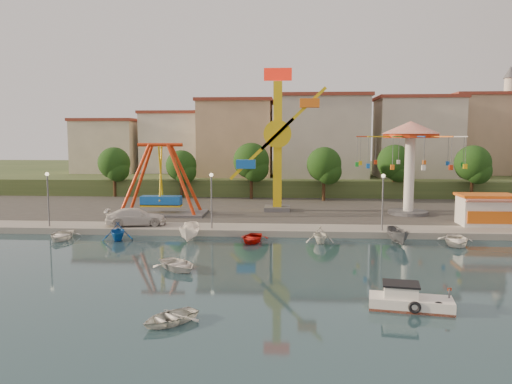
# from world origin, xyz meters

# --- Properties ---
(ground) EXTENTS (200.00, 200.00, 0.00)m
(ground) POSITION_xyz_m (0.00, 0.00, 0.00)
(ground) COLOR #142B37
(ground) RESTS_ON ground
(quay_deck) EXTENTS (200.00, 100.00, 0.60)m
(quay_deck) POSITION_xyz_m (0.00, 62.00, 0.30)
(quay_deck) COLOR #9E998E
(quay_deck) RESTS_ON ground
(asphalt_pad) EXTENTS (90.00, 28.00, 0.01)m
(asphalt_pad) POSITION_xyz_m (0.00, 30.00, 0.60)
(asphalt_pad) COLOR #4C4944
(asphalt_pad) RESTS_ON quay_deck
(hill_terrace) EXTENTS (200.00, 60.00, 3.00)m
(hill_terrace) POSITION_xyz_m (0.00, 67.00, 1.50)
(hill_terrace) COLOR #384C26
(hill_terrace) RESTS_ON ground
(pirate_ship_ride) EXTENTS (10.00, 5.00, 8.00)m
(pirate_ship_ride) POSITION_xyz_m (-14.95, 20.93, 4.39)
(pirate_ship_ride) COLOR #59595E
(pirate_ship_ride) RESTS_ON quay_deck
(kamikaze_tower) EXTENTS (7.46, 3.10, 16.50)m
(kamikaze_tower) POSITION_xyz_m (-1.68, 24.58, 8.45)
(kamikaze_tower) COLOR #59595E
(kamikaze_tower) RESTS_ON quay_deck
(wave_swinger) EXTENTS (11.60, 11.60, 10.40)m
(wave_swinger) POSITION_xyz_m (12.69, 22.98, 8.20)
(wave_swinger) COLOR #59595E
(wave_swinger) RESTS_ON quay_deck
(booth_left) EXTENTS (5.40, 3.78, 3.08)m
(booth_left) POSITION_xyz_m (18.70, 16.49, 2.16)
(booth_left) COLOR white
(booth_left) RESTS_ON quay_deck
(lamp_post_0) EXTENTS (0.14, 0.14, 5.00)m
(lamp_post_0) POSITION_xyz_m (-24.00, 13.00, 3.10)
(lamp_post_0) COLOR #59595E
(lamp_post_0) RESTS_ON quay_deck
(lamp_post_1) EXTENTS (0.14, 0.14, 5.00)m
(lamp_post_1) POSITION_xyz_m (-8.00, 13.00, 3.10)
(lamp_post_1) COLOR #59595E
(lamp_post_1) RESTS_ON quay_deck
(lamp_post_2) EXTENTS (0.14, 0.14, 5.00)m
(lamp_post_2) POSITION_xyz_m (8.00, 13.00, 3.10)
(lamp_post_2) COLOR #59595E
(lamp_post_2) RESTS_ON quay_deck
(tree_0) EXTENTS (4.60, 4.60, 7.19)m
(tree_0) POSITION_xyz_m (-26.00, 36.98, 5.47)
(tree_0) COLOR #382314
(tree_0) RESTS_ON quay_deck
(tree_1) EXTENTS (4.35, 4.35, 6.80)m
(tree_1) POSITION_xyz_m (-16.00, 36.24, 5.20)
(tree_1) COLOR #382314
(tree_1) RESTS_ON quay_deck
(tree_2) EXTENTS (5.02, 5.02, 7.85)m
(tree_2) POSITION_xyz_m (-6.00, 35.81, 5.92)
(tree_2) COLOR #382314
(tree_2) RESTS_ON quay_deck
(tree_3) EXTENTS (4.68, 4.68, 7.32)m
(tree_3) POSITION_xyz_m (4.00, 34.36, 5.55)
(tree_3) COLOR #382314
(tree_3) RESTS_ON quay_deck
(tree_4) EXTENTS (4.86, 4.86, 7.60)m
(tree_4) POSITION_xyz_m (14.00, 37.35, 5.75)
(tree_4) COLOR #382314
(tree_4) RESTS_ON quay_deck
(tree_5) EXTENTS (4.83, 4.83, 7.54)m
(tree_5) POSITION_xyz_m (24.00, 35.54, 5.71)
(tree_5) COLOR #382314
(tree_5) RESTS_ON quay_deck
(building_0) EXTENTS (9.26, 9.53, 11.87)m
(building_0) POSITION_xyz_m (-33.37, 46.06, 8.93)
(building_0) COLOR beige
(building_0) RESTS_ON hill_terrace
(building_1) EXTENTS (12.33, 9.01, 8.63)m
(building_1) POSITION_xyz_m (-21.33, 51.38, 7.32)
(building_1) COLOR silver
(building_1) RESTS_ON hill_terrace
(building_2) EXTENTS (11.95, 9.28, 11.23)m
(building_2) POSITION_xyz_m (-8.19, 51.96, 8.62)
(building_2) COLOR tan
(building_2) RESTS_ON hill_terrace
(building_3) EXTENTS (12.59, 10.50, 9.20)m
(building_3) POSITION_xyz_m (5.60, 48.80, 7.60)
(building_3) COLOR beige
(building_3) RESTS_ON hill_terrace
(building_4) EXTENTS (10.75, 9.23, 9.24)m
(building_4) POSITION_xyz_m (19.07, 52.20, 7.62)
(building_4) COLOR beige
(building_4) RESTS_ON hill_terrace
(building_5) EXTENTS (12.77, 10.96, 11.21)m
(building_5) POSITION_xyz_m (32.37, 50.33, 8.61)
(building_5) COLOR tan
(building_5) RESTS_ON hill_terrace
(minaret) EXTENTS (2.80, 2.80, 18.00)m
(minaret) POSITION_xyz_m (36.00, 54.00, 12.55)
(minaret) COLOR silver
(minaret) RESTS_ON hill_terrace
(cabin_motorboat) EXTENTS (4.60, 2.34, 1.54)m
(cabin_motorboat) POSITION_xyz_m (5.88, -6.81, 0.41)
(cabin_motorboat) COLOR white
(cabin_motorboat) RESTS_ON ground
(rowboat_a) EXTENTS (4.47, 4.54, 0.77)m
(rowboat_a) POSITION_xyz_m (-8.39, 0.21, 0.39)
(rowboat_a) COLOR white
(rowboat_a) RESTS_ON ground
(rowboat_b) EXTENTS (3.69, 3.78, 0.64)m
(rowboat_b) POSITION_xyz_m (-6.56, -9.79, 0.32)
(rowboat_b) COLOR silver
(rowboat_b) RESTS_ON ground
(van) EXTENTS (6.24, 3.72, 1.69)m
(van) POSITION_xyz_m (-15.68, 14.00, 1.45)
(van) COLOR silver
(van) RESTS_ON quay_deck
(moored_boat_0) EXTENTS (3.32, 4.24, 0.80)m
(moored_boat_0) POSITION_xyz_m (-21.29, 9.80, 0.40)
(moored_boat_0) COLOR white
(moored_boat_0) RESTS_ON ground
(moored_boat_1) EXTENTS (3.48, 3.76, 1.64)m
(moored_boat_1) POSITION_xyz_m (-16.06, 9.80, 0.82)
(moored_boat_1) COLOR blue
(moored_boat_1) RESTS_ON ground
(moored_boat_2) EXTENTS (1.69, 4.24, 1.62)m
(moored_boat_2) POSITION_xyz_m (-9.47, 9.80, 0.81)
(moored_boat_2) COLOR white
(moored_boat_2) RESTS_ON ground
(moored_boat_3) EXTENTS (3.03, 3.92, 0.75)m
(moored_boat_3) POSITION_xyz_m (-3.91, 9.80, 0.37)
(moored_boat_3) COLOR red
(moored_boat_3) RESTS_ON ground
(moored_boat_4) EXTENTS (2.58, 2.95, 1.50)m
(moored_boat_4) POSITION_xyz_m (2.07, 9.80, 0.75)
(moored_boat_4) COLOR white
(moored_boat_4) RESTS_ON ground
(moored_boat_5) EXTENTS (1.82, 3.93, 1.47)m
(moored_boat_5) POSITION_xyz_m (8.80, 9.80, 0.73)
(moored_boat_5) COLOR #5E5E63
(moored_boat_5) RESTS_ON ground
(moored_boat_6) EXTENTS (3.84, 4.71, 0.86)m
(moored_boat_6) POSITION_xyz_m (13.73, 9.80, 0.43)
(moored_boat_6) COLOR white
(moored_boat_6) RESTS_ON ground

